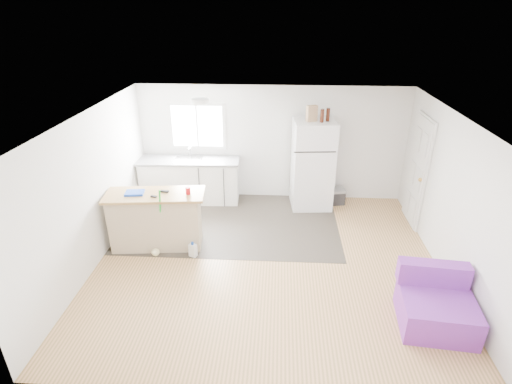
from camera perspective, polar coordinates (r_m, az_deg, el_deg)
room at (r=6.06m, az=1.73°, el=-0.54°), size 5.51×5.01×2.41m
vinyl_zone at (r=7.77m, az=-3.44°, el=-4.33°), size 4.05×2.50×0.00m
window at (r=8.43m, az=-8.38°, el=9.29°), size 1.18×0.06×0.98m
interior_door at (r=7.97m, az=22.09°, el=2.65°), size 0.11×0.92×2.10m
ceiling_fixture at (r=6.95m, az=-8.00°, el=12.78°), size 0.30×0.30×0.07m
kitchen_cabinets at (r=8.54m, az=-9.38°, el=1.75°), size 2.11×0.74×1.21m
peninsula at (r=7.02m, az=-14.08°, el=-3.86°), size 1.69×0.79×1.00m
refrigerator at (r=8.13m, az=8.06°, el=3.92°), size 0.86×0.83×1.81m
cooler at (r=8.57m, az=11.05°, el=-0.55°), size 0.49×0.38×0.33m
purple_seat at (r=5.90m, az=24.28°, el=-14.56°), size 0.99×0.95×0.75m
cleaner_jug at (r=6.80m, az=-9.00°, el=-8.20°), size 0.15×0.13×0.27m
mop at (r=6.91m, az=-13.96°, el=-7.01°), size 0.28×0.33×1.23m
red_cup at (r=6.63m, az=-9.70°, el=0.18°), size 0.10×0.10×0.12m
blue_tray at (r=6.86m, az=-16.94°, el=-0.11°), size 0.33×0.26×0.04m
tool_a at (r=6.80m, az=-12.94°, el=0.11°), size 0.15×0.07×0.03m
tool_b at (r=6.66m, az=-14.41°, el=-0.62°), size 0.11×0.06×0.03m
cardboard_box at (r=7.75m, az=7.97°, el=11.05°), size 0.22×0.17×0.30m
bottle_left at (r=7.72m, az=9.42°, el=10.71°), size 0.08×0.08×0.25m
bottle_right at (r=7.81m, az=10.24°, el=10.82°), size 0.09×0.09×0.25m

